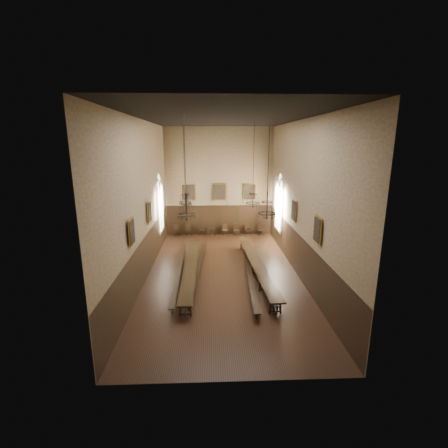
{
  "coord_description": "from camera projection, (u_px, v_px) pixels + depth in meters",
  "views": [
    {
      "loc": [
        -0.66,
        -18.17,
        7.73
      ],
      "look_at": [
        0.13,
        1.5,
        2.78
      ],
      "focal_mm": 26.0,
      "sensor_mm": 36.0,
      "label": 1
    }
  ],
  "objects": [
    {
      "name": "portrait_back_0",
      "position": [
        188.0,
        192.0,
        27.12
      ],
      "size": [
        1.1,
        0.12,
        1.4
      ],
      "color": "#AD7D29",
      "rests_on": "wall_back"
    },
    {
      "name": "bench_left_inner",
      "position": [
        198.0,
        270.0,
        19.52
      ],
      "size": [
        0.91,
        9.48,
        0.43
      ],
      "rotation": [
        0.0,
        0.0,
        -0.07
      ],
      "color": "black",
      "rests_on": "floor"
    },
    {
      "name": "chandelier_front_right",
      "position": [
        267.0,
        208.0,
        16.52
      ],
      "size": [
        0.92,
        0.92,
        4.95
      ],
      "color": "black",
      "rests_on": "ceiling"
    },
    {
      "name": "wainscot_panelling",
      "position": [
        223.0,
        255.0,
        19.22
      ],
      "size": [
        9.0,
        18.0,
        2.5
      ],
      "primitive_type": null,
      "color": "black",
      "rests_on": "floor"
    },
    {
      "name": "portrait_right_1",
      "position": [
        317.0,
        230.0,
        15.4
      ],
      "size": [
        0.12,
        1.0,
        1.3
      ],
      "color": "#AD7D29",
      "rests_on": "wall_right"
    },
    {
      "name": "portrait_back_2",
      "position": [
        250.0,
        192.0,
        27.33
      ],
      "size": [
        1.1,
        0.12,
        1.4
      ],
      "color": "#AD7D29",
      "rests_on": "wall_back"
    },
    {
      "name": "chair_7",
      "position": [
        261.0,
        232.0,
        27.82
      ],
      "size": [
        0.5,
        0.5,
        0.89
      ],
      "rotation": [
        0.0,
        0.0,
        0.32
      ],
      "color": "black",
      "rests_on": "floor"
    },
    {
      "name": "wall_right",
      "position": [
        301.0,
        201.0,
        18.6
      ],
      "size": [
        0.02,
        18.0,
        9.0
      ],
      "primitive_type": "cube",
      "color": "#93795A",
      "rests_on": "ground"
    },
    {
      "name": "chair_5",
      "position": [
        236.0,
        232.0,
        27.8
      ],
      "size": [
        0.47,
        0.47,
        1.0
      ],
      "rotation": [
        0.0,
        0.0,
        0.06
      ],
      "color": "black",
      "rests_on": "floor"
    },
    {
      "name": "bench_left_outer",
      "position": [
        179.0,
        271.0,
        19.35
      ],
      "size": [
        0.46,
        9.69,
        0.44
      ],
      "rotation": [
        0.0,
        0.0,
        0.02
      ],
      "color": "black",
      "rests_on": "floor"
    },
    {
      "name": "chair_1",
      "position": [
        189.0,
        232.0,
        27.63
      ],
      "size": [
        0.56,
        0.56,
        1.02
      ],
      "rotation": [
        0.0,
        0.0,
        0.31
      ],
      "color": "black",
      "rests_on": "floor"
    },
    {
      "name": "chandelier_back_right",
      "position": [
        253.0,
        198.0,
        20.99
      ],
      "size": [
        0.91,
        0.91,
        5.25
      ],
      "color": "black",
      "rests_on": "ceiling"
    },
    {
      "name": "table_right",
      "position": [
        256.0,
        268.0,
        19.52
      ],
      "size": [
        1.28,
        10.48,
        0.82
      ],
      "rotation": [
        0.0,
        0.0,
        0.05
      ],
      "color": "black",
      "rests_on": "floor"
    },
    {
      "name": "portrait_right_0",
      "position": [
        294.0,
        211.0,
        19.76
      ],
      "size": [
        0.12,
        1.0,
        1.3
      ],
      "color": "#AD7D29",
      "rests_on": "wall_right"
    },
    {
      "name": "chair_6",
      "position": [
        248.0,
        232.0,
        27.84
      ],
      "size": [
        0.55,
        0.55,
        1.01
      ],
      "rotation": [
        0.0,
        0.0,
        0.27
      ],
      "color": "black",
      "rests_on": "floor"
    },
    {
      "name": "chair_3",
      "position": [
        212.0,
        232.0,
        27.64
      ],
      "size": [
        0.46,
        0.46,
        0.95
      ],
      "rotation": [
        0.0,
        0.0,
        -0.11
      ],
      "color": "black",
      "rests_on": "floor"
    },
    {
      "name": "wall_back",
      "position": [
        219.0,
        182.0,
        27.16
      ],
      "size": [
        9.0,
        0.02,
        9.0
      ],
      "primitive_type": "cube",
      "color": "#93795A",
      "rests_on": "ground"
    },
    {
      "name": "portrait_left_0",
      "position": [
        149.0,
        212.0,
        19.42
      ],
      "size": [
        0.12,
        1.0,
        1.3
      ],
      "color": "#AD7D29",
      "rests_on": "wall_left"
    },
    {
      "name": "chair_2",
      "position": [
        202.0,
        232.0,
        27.65
      ],
      "size": [
        0.45,
        0.45,
        1.01
      ],
      "rotation": [
        0.0,
        0.0,
        -0.01
      ],
      "color": "black",
      "rests_on": "floor"
    },
    {
      "name": "chair_0",
      "position": [
        177.0,
        233.0,
        27.58
      ],
      "size": [
        0.52,
        0.52,
        0.97
      ],
      "rotation": [
        0.0,
        0.0,
        0.26
      ],
      "color": "black",
      "rests_on": "floor"
    },
    {
      "name": "chandelier_front_left",
      "position": [
        186.0,
        209.0,
        16.19
      ],
      "size": [
        0.87,
        0.87,
        4.94
      ],
      "color": "black",
      "rests_on": "ceiling"
    },
    {
      "name": "ceiling",
      "position": [
        223.0,
        118.0,
        17.32
      ],
      "size": [
        9.0,
        18.0,
        0.02
      ],
      "primitive_type": "cube",
      "color": "black",
      "rests_on": "ground"
    },
    {
      "name": "floor",
      "position": [
        223.0,
        275.0,
        19.52
      ],
      "size": [
        9.0,
        18.0,
        0.02
      ],
      "primitive_type": "cube",
      "color": "black",
      "rests_on": "ground"
    },
    {
      "name": "bench_right_inner",
      "position": [
        249.0,
        271.0,
        19.29
      ],
      "size": [
        0.76,
        10.52,
        0.47
      ],
      "rotation": [
        0.0,
        0.0,
        -0.04
      ],
      "color": "black",
      "rests_on": "floor"
    },
    {
      "name": "window_left",
      "position": [
        160.0,
        203.0,
        23.85
      ],
      "size": [
        0.2,
        2.2,
        4.6
      ],
      "primitive_type": null,
      "color": "white",
      "rests_on": "wall_left"
    },
    {
      "name": "chair_4",
      "position": [
        225.0,
        232.0,
        27.8
      ],
      "size": [
        0.48,
        0.48,
        0.92
      ],
      "rotation": [
        0.0,
        0.0,
        0.22
      ],
      "color": "black",
      "rests_on": "floor"
    },
    {
      "name": "portrait_back_1",
      "position": [
        219.0,
        192.0,
        27.22
      ],
      "size": [
        1.1,
        0.12,
        1.4
      ],
      "color": "#AD7D29",
      "rests_on": "wall_back"
    },
    {
      "name": "bench_right_outer",
      "position": [
        265.0,
        271.0,
        19.4
      ],
      "size": [
        0.53,
        9.19,
        0.41
      ],
      "rotation": [
        0.0,
        0.0,
        -0.03
      ],
      "color": "black",
      "rests_on": "floor"
    },
    {
      "name": "table_left",
      "position": [
        191.0,
        271.0,
        19.12
      ],
      "size": [
        0.74,
        10.05,
        0.78
      ],
      "rotation": [
        0.0,
        0.0,
        0.0
      ],
      "color": "black",
      "rests_on": "floor"
    },
    {
      "name": "window_right",
      "position": [
        279.0,
        202.0,
        24.2
      ],
      "size": [
        0.2,
        2.2,
        4.6
      ],
      "primitive_type": null,
      "color": "white",
      "rests_on": "wall_right"
    },
    {
      "name": "wall_left",
      "position": [
        143.0,
        202.0,
        18.25
      ],
      "size": [
        0.02,
        18.0,
        9.0
      ],
      "primitive_type": "cube",
      "color": "#93795A",
      "rests_on": "ground"
    },
    {
      "name": "wall_front",
      "position": [
        234.0,
        254.0,
        9.69
      ],
      "size": [
        9.0,
        0.02,
        9.0
      ],
      "primitive_type": "cube",
      "color": "#93795A",
      "rests_on": "ground"
    },
    {
      "name": "chandelier_back_left",
      "position": [
        185.0,
        196.0,
        21.03
      ],
      "size": [
        0.79,
        0.79,
        5.17
      ],
      "color": "black",
      "rests_on": "ceiling"
    },
    {
      "name": "portrait_left_1",
      "position": [
        132.0,
        232.0,
        15.06
      ],
      "size": [
        0.12,
        1.0,
        1.3
      ],
      "color": "#AD7D29",
      "rests_on": "wall_left"
    }
  ]
}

